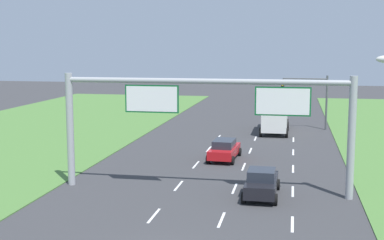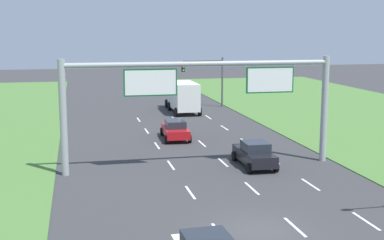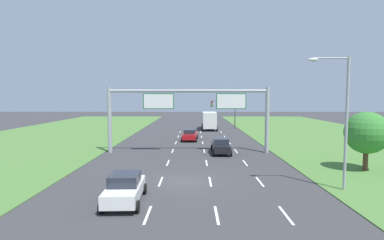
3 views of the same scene
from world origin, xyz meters
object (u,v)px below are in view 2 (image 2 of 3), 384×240
Objects in this scene: sign_gantry at (203,91)px; traffic_light_mast at (206,73)px; box_truck at (182,96)px; car_near_red at (175,129)px; car_mid_lane at (255,154)px.

traffic_light_mast is at bearing 75.90° from sign_gantry.
traffic_light_mast reaches higher than box_truck.
traffic_light_mast is (6.52, 16.44, 3.07)m from car_near_red.
car_near_red is 0.26× the size of sign_gantry.
box_truck is 23.41m from sign_gantry.
car_mid_lane is at bearing -7.59° from sign_gantry.
box_truck is at bearing 90.79° from car_mid_lane.
traffic_light_mast is (3.17, 2.61, 2.13)m from box_truck.
traffic_light_mast reaches higher than car_mid_lane.
sign_gantry is at bearing -97.78° from box_truck.
car_near_red is at bearing -103.31° from box_truck.
sign_gantry is at bearing -86.26° from car_near_red.
sign_gantry is (0.09, -9.13, 4.10)m from car_near_red.
box_truck is at bearing 81.93° from sign_gantry.
car_near_red is 0.81× the size of traffic_light_mast.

